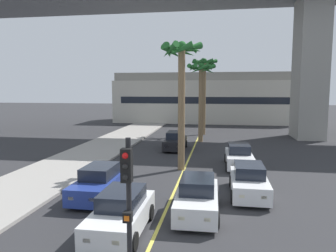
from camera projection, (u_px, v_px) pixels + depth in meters
name	position (u px, v px, depth m)	size (l,w,h in m)	color
sidewalk_left	(32.00, 183.00, 17.73)	(4.80, 80.00, 0.15)	#9E9991
lane_stripe_center	(189.00, 158.00, 24.32)	(0.14, 56.00, 0.01)	#DBCC4C
pier_building_backdrop	(206.00, 98.00, 50.80)	(28.27, 8.04, 7.70)	beige
car_queue_front	(121.00, 213.00, 11.79)	(1.84, 4.10, 1.56)	white
car_queue_second	(239.00, 157.00, 21.59)	(1.89, 4.13, 1.56)	white
car_queue_third	(99.00, 183.00, 15.55)	(1.86, 4.11, 1.56)	navy
car_queue_fourth	(197.00, 197.00, 13.49)	(1.89, 4.13, 1.56)	white
car_queue_fifth	(249.00, 181.00, 15.83)	(1.85, 4.11, 1.56)	white
car_queue_sixth	(175.00, 141.00, 27.83)	(1.89, 4.13, 1.56)	black
traffic_light_median_near	(128.00, 203.00, 7.24)	(0.24, 0.37, 4.20)	black
palm_tree_near_median	(201.00, 83.00, 31.43)	(2.88, 2.93, 7.81)	brown
palm_tree_mid_median	(181.00, 72.00, 20.27)	(2.78, 2.77, 8.26)	brown
palm_tree_far_median	(204.00, 75.00, 36.29)	(3.02, 3.01, 8.70)	brown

